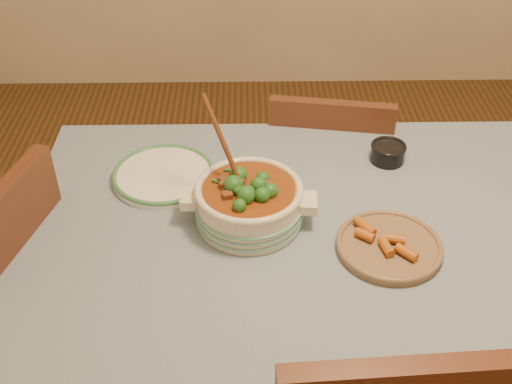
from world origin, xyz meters
The scene contains 6 objects.
dining_table centered at (0.00, 0.00, 0.66)m, with size 1.68×1.08×0.76m.
stew_casserole centered at (-0.25, 0.06, 0.83)m, with size 0.35×0.29×0.33m.
white_plate centered at (-0.49, 0.25, 0.77)m, with size 0.37×0.37×0.03m.
condiment_bowl centered at (0.16, 0.33, 0.79)m, with size 0.13×0.13×0.06m.
fried_plate centered at (0.10, -0.06, 0.77)m, with size 0.31×0.31×0.04m.
chair_far centered at (0.03, 0.62, 0.48)m, with size 0.45×0.45×0.85m.
Camera 1 is at (-0.25, -1.22, 1.84)m, focal length 45.00 mm.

